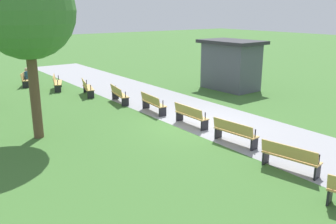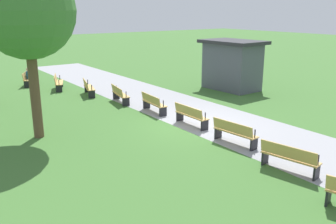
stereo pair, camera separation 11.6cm
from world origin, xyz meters
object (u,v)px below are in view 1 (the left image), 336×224
object	(u,v)px
bench_4	(153,103)
bench_6	(235,132)
bench_7	(290,157)
bench_1	(57,82)
kiosk	(231,64)
bench_2	(87,87)
bench_0	(27,78)
bench_5	(190,115)
person_seated	(28,76)
tree_2	(27,11)
bench_3	(119,94)

from	to	relation	value
bench_4	bench_6	bearing A→B (deg)	5.42
bench_7	bench_1	bearing A→B (deg)	174.55
bench_6	kiosk	xyz separation A→B (m)	(-7.06, 6.95, 1.07)
bench_2	kiosk	size ratio (longest dim) A/B	0.48
bench_0	bench_1	distance (m)	2.69
bench_5	bench_0	bearing A→B (deg)	-166.51
bench_4	person_seated	distance (m)	10.43
bench_1	bench_5	world-z (taller)	same
person_seated	bench_1	bearing A→B (deg)	53.21
bench_6	kiosk	bearing A→B (deg)	130.03
bench_2	tree_2	distance (m)	8.39
bench_2	bench_0	bearing A→B (deg)	-142.16
bench_1	bench_4	world-z (taller)	same
bench_0	bench_1	size ratio (longest dim) A/B	0.98
bench_1	kiosk	distance (m)	10.79
bench_1	bench_7	world-z (taller)	same
bench_0	tree_2	distance (m)	11.71
person_seated	kiosk	size ratio (longest dim) A/B	0.31
bench_2	bench_5	bearing A→B (deg)	24.35
bench_4	bench_7	distance (m)	8.04
bench_3	tree_2	size ratio (longest dim) A/B	0.28
bench_0	bench_2	xyz separation A→B (m)	(4.99, 1.97, 0.00)
kiosk	bench_6	bearing A→B (deg)	-47.11
bench_0	tree_2	bearing A→B (deg)	13.39
bench_0	tree_2	xyz separation A→B (m)	(10.60, -2.59, 4.25)
bench_0	bench_3	bearing A→B (deg)	45.98
bench_5	tree_2	bearing A→B (deg)	-112.39
bench_7	bench_2	bearing A→B (deg)	171.86
bench_5	kiosk	bearing A→B (deg)	122.66
bench_3	tree_2	xyz separation A→B (m)	(3.00, -5.19, 4.25)
bench_2	bench_7	bearing A→B (deg)	18.96
bench_4	bench_7	size ratio (longest dim) A/B	0.99
bench_2	bench_4	world-z (taller)	same
bench_2	bench_6	size ratio (longest dim) A/B	1.01
bench_4	bench_7	xyz separation A→B (m)	(8.03, -0.38, 0.00)
bench_4	bench_6	xyz separation A→B (m)	(5.37, 0.00, 0.00)
bench_5	bench_6	distance (m)	2.69
bench_3	bench_7	bearing A→B (deg)	10.84
bench_3	bench_6	xyz separation A→B (m)	(8.03, 0.38, 0.00)
bench_2	person_seated	bearing A→B (deg)	-141.42
bench_1	bench_4	distance (m)	8.04
bench_6	person_seated	size ratio (longest dim) A/B	1.51
bench_2	kiosk	distance (m)	8.79
bench_4	kiosk	size ratio (longest dim) A/B	0.47
bench_5	bench_6	bearing A→B (deg)	-2.70
bench_3	person_seated	distance (m)	7.78
bench_2	bench_7	world-z (taller)	same
bench_0	bench_6	size ratio (longest dim) A/B	0.99
bench_3	bench_7	distance (m)	10.69
bench_1	tree_2	world-z (taller)	tree_2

